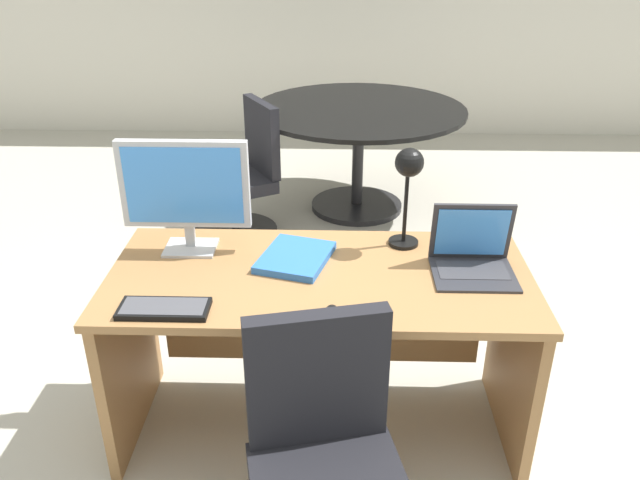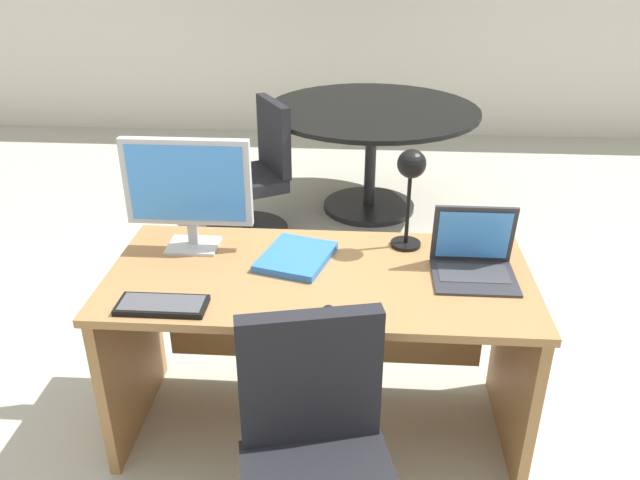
% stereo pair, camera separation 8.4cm
% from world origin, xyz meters
% --- Properties ---
extents(ground, '(12.00, 12.00, 0.00)m').
position_xyz_m(ground, '(0.00, 1.50, 0.00)').
color(ground, '#B7B2A3').
extents(desk, '(1.57, 0.73, 0.74)m').
position_xyz_m(desk, '(0.00, 0.05, 0.51)').
color(desk, '#9E7042').
rests_on(desk, ground).
extents(monitor, '(0.49, 0.16, 0.45)m').
position_xyz_m(monitor, '(-0.52, 0.18, 1.00)').
color(monitor, '#B7BABF').
rests_on(monitor, desk).
extents(laptop, '(0.30, 0.26, 0.25)m').
position_xyz_m(laptop, '(0.57, 0.06, 0.81)').
color(laptop, '#2D2D33').
rests_on(laptop, desk).
extents(keyboard, '(0.30, 0.13, 0.02)m').
position_xyz_m(keyboard, '(-0.51, -0.27, 0.75)').
color(keyboard, black).
rests_on(keyboard, desk).
extents(mouse, '(0.05, 0.09, 0.04)m').
position_xyz_m(mouse, '(0.05, -0.30, 0.76)').
color(mouse, black).
rests_on(mouse, desk).
extents(desk_lamp, '(0.12, 0.15, 0.41)m').
position_xyz_m(desk_lamp, '(0.33, 0.22, 1.04)').
color(desk_lamp, black).
rests_on(desk_lamp, desk).
extents(book, '(0.31, 0.35, 0.03)m').
position_xyz_m(book, '(-0.10, 0.10, 0.75)').
color(book, blue).
rests_on(book, desk).
extents(meeting_table, '(1.47, 1.47, 0.75)m').
position_xyz_m(meeting_table, '(0.21, 2.27, 0.58)').
color(meeting_table, black).
rests_on(meeting_table, ground).
extents(meeting_chair_near, '(0.64, 0.63, 0.89)m').
position_xyz_m(meeting_chair_near, '(-0.56, 1.83, 0.35)').
color(meeting_chair_near, black).
rests_on(meeting_chair_near, ground).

